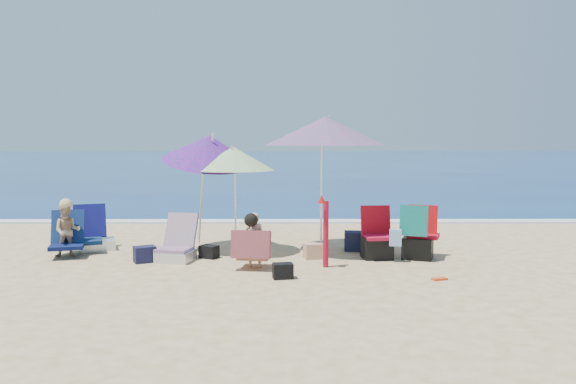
{
  "coord_description": "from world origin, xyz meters",
  "views": [
    {
      "loc": [
        -0.34,
        -8.23,
        1.96
      ],
      "look_at": [
        -0.3,
        1.0,
        1.1
      ],
      "focal_mm": 35.41,
      "sensor_mm": 36.0,
      "label": 1
    }
  ],
  "objects_px": {
    "camp_chair_right": "(417,239)",
    "person_center": "(253,241)",
    "umbrella_blue": "(209,149)",
    "furled_umbrella": "(325,227)",
    "camp_chair_left": "(377,243)",
    "umbrella_striped": "(233,159)",
    "person_left": "(67,230)",
    "chair_rainbow": "(177,248)",
    "chair_navy": "(94,238)",
    "umbrella_turquoise": "(325,131)"
  },
  "relations": [
    {
      "from": "umbrella_striped",
      "to": "camp_chair_right",
      "type": "distance_m",
      "value": 3.36
    },
    {
      "from": "chair_rainbow",
      "to": "person_left",
      "type": "relative_size",
      "value": 0.78
    },
    {
      "from": "umbrella_blue",
      "to": "person_center",
      "type": "distance_m",
      "value": 2.16
    },
    {
      "from": "chair_navy",
      "to": "furled_umbrella",
      "type": "bearing_deg",
      "value": -19.36
    },
    {
      "from": "umbrella_turquoise",
      "to": "chair_rainbow",
      "type": "relative_size",
      "value": 3.59
    },
    {
      "from": "camp_chair_right",
      "to": "person_left",
      "type": "relative_size",
      "value": 0.96
    },
    {
      "from": "umbrella_striped",
      "to": "person_left",
      "type": "relative_size",
      "value": 1.92
    },
    {
      "from": "umbrella_blue",
      "to": "chair_rainbow",
      "type": "bearing_deg",
      "value": -116.36
    },
    {
      "from": "umbrella_turquoise",
      "to": "furled_umbrella",
      "type": "relative_size",
      "value": 2.42
    },
    {
      "from": "camp_chair_right",
      "to": "person_left",
      "type": "distance_m",
      "value": 5.81
    },
    {
      "from": "umbrella_blue",
      "to": "camp_chair_left",
      "type": "distance_m",
      "value": 3.31
    },
    {
      "from": "chair_navy",
      "to": "person_left",
      "type": "distance_m",
      "value": 0.68
    },
    {
      "from": "umbrella_blue",
      "to": "camp_chair_left",
      "type": "bearing_deg",
      "value": -13.42
    },
    {
      "from": "chair_navy",
      "to": "person_left",
      "type": "relative_size",
      "value": 1.02
    },
    {
      "from": "umbrella_turquoise",
      "to": "person_center",
      "type": "distance_m",
      "value": 2.46
    },
    {
      "from": "camp_chair_right",
      "to": "person_center",
      "type": "relative_size",
      "value": 1.09
    },
    {
      "from": "chair_navy",
      "to": "camp_chair_left",
      "type": "relative_size",
      "value": 1.16
    },
    {
      "from": "umbrella_turquoise",
      "to": "umbrella_striped",
      "type": "relative_size",
      "value": 1.47
    },
    {
      "from": "person_left",
      "to": "umbrella_blue",
      "type": "bearing_deg",
      "value": 13.13
    },
    {
      "from": "furled_umbrella",
      "to": "camp_chair_left",
      "type": "relative_size",
      "value": 1.32
    },
    {
      "from": "umbrella_turquoise",
      "to": "umbrella_blue",
      "type": "bearing_deg",
      "value": 177.69
    },
    {
      "from": "camp_chair_left",
      "to": "person_center",
      "type": "xyz_separation_m",
      "value": [
        -2.0,
        -0.76,
        0.16
      ]
    },
    {
      "from": "umbrella_blue",
      "to": "umbrella_turquoise",
      "type": "bearing_deg",
      "value": -2.31
    },
    {
      "from": "umbrella_striped",
      "to": "chair_rainbow",
      "type": "distance_m",
      "value": 1.79
    },
    {
      "from": "person_center",
      "to": "umbrella_striped",
      "type": "bearing_deg",
      "value": 108.21
    },
    {
      "from": "umbrella_striped",
      "to": "umbrella_blue",
      "type": "xyz_separation_m",
      "value": [
        -0.45,
        0.22,
        0.17
      ]
    },
    {
      "from": "camp_chair_left",
      "to": "umbrella_blue",
      "type": "bearing_deg",
      "value": 166.58
    },
    {
      "from": "chair_rainbow",
      "to": "person_center",
      "type": "relative_size",
      "value": 0.89
    },
    {
      "from": "furled_umbrella",
      "to": "person_center",
      "type": "xyz_separation_m",
      "value": [
        -1.09,
        -0.08,
        -0.2
      ]
    },
    {
      "from": "umbrella_blue",
      "to": "furled_umbrella",
      "type": "height_order",
      "value": "umbrella_blue"
    },
    {
      "from": "umbrella_blue",
      "to": "person_center",
      "type": "relative_size",
      "value": 2.55
    },
    {
      "from": "chair_navy",
      "to": "person_left",
      "type": "bearing_deg",
      "value": -111.4
    },
    {
      "from": "furled_umbrella",
      "to": "person_left",
      "type": "distance_m",
      "value": 4.33
    },
    {
      "from": "chair_navy",
      "to": "chair_rainbow",
      "type": "bearing_deg",
      "value": -28.74
    },
    {
      "from": "umbrella_blue",
      "to": "person_center",
      "type": "xyz_separation_m",
      "value": [
        0.85,
        -1.44,
        -1.38
      ]
    },
    {
      "from": "umbrella_blue",
      "to": "chair_rainbow",
      "type": "xyz_separation_m",
      "value": [
        -0.42,
        -0.85,
        -1.6
      ]
    },
    {
      "from": "umbrella_striped",
      "to": "umbrella_blue",
      "type": "distance_m",
      "value": 0.53
    },
    {
      "from": "person_center",
      "to": "furled_umbrella",
      "type": "bearing_deg",
      "value": 4.09
    },
    {
      "from": "camp_chair_right",
      "to": "furled_umbrella",
      "type": "bearing_deg",
      "value": -158.25
    },
    {
      "from": "umbrella_striped",
      "to": "umbrella_blue",
      "type": "relative_size",
      "value": 0.85
    },
    {
      "from": "umbrella_turquoise",
      "to": "chair_rainbow",
      "type": "height_order",
      "value": "umbrella_turquoise"
    },
    {
      "from": "umbrella_striped",
      "to": "camp_chair_right",
      "type": "bearing_deg",
      "value": -9.53
    },
    {
      "from": "camp_chair_left",
      "to": "chair_rainbow",
      "type": "bearing_deg",
      "value": -177.0
    },
    {
      "from": "umbrella_striped",
      "to": "chair_rainbow",
      "type": "relative_size",
      "value": 2.44
    },
    {
      "from": "chair_rainbow",
      "to": "person_center",
      "type": "distance_m",
      "value": 1.42
    },
    {
      "from": "furled_umbrella",
      "to": "person_left",
      "type": "bearing_deg",
      "value": 169.08
    },
    {
      "from": "chair_navy",
      "to": "camp_chair_left",
      "type": "xyz_separation_m",
      "value": [
        4.92,
        -0.73,
        0.05
      ]
    },
    {
      "from": "camp_chair_left",
      "to": "camp_chair_right",
      "type": "distance_m",
      "value": 0.66
    },
    {
      "from": "umbrella_striped",
      "to": "camp_chair_right",
      "type": "height_order",
      "value": "umbrella_striped"
    },
    {
      "from": "chair_rainbow",
      "to": "person_center",
      "type": "xyz_separation_m",
      "value": [
        1.27,
        -0.58,
        0.22
      ]
    }
  ]
}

